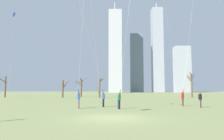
# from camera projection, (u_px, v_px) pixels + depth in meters

# --- Properties ---
(ground_plane) EXTENTS (400.00, 400.00, 0.00)m
(ground_plane) POSITION_uv_depth(u_px,v_px,m) (113.00, 118.00, 14.30)
(ground_plane) COLOR #848E56
(kite_flyer_foreground_left_purple) EXTENTS (3.08, 5.55, 11.40)m
(kite_flyer_foreground_left_purple) POSITION_uv_depth(u_px,v_px,m) (99.00, 80.00, 22.53)
(kite_flyer_foreground_left_purple) COLOR black
(kite_flyer_foreground_left_purple) RESTS_ON ground
(kite_flyer_midfield_left_green) EXTENTS (3.43, 8.98, 22.33)m
(kite_flyer_midfield_left_green) POSITION_uv_depth(u_px,v_px,m) (124.00, 52.00, 23.17)
(kite_flyer_midfield_left_green) COLOR #33384C
(kite_flyer_midfield_left_green) RESTS_ON ground
(kite_flyer_far_back_white) EXTENTS (1.18, 5.02, 10.91)m
(kite_flyer_far_back_white) POSITION_uv_depth(u_px,v_px,m) (79.00, 88.00, 20.96)
(kite_flyer_far_back_white) COLOR #726656
(kite_flyer_far_back_white) RESTS_ON ground
(kite_flyer_midfield_center_orange) EXTENTS (5.97, 7.98, 21.03)m
(kite_flyer_midfield_center_orange) POSITION_uv_depth(u_px,v_px,m) (187.00, 56.00, 26.81)
(kite_flyer_midfield_center_orange) COLOR #726656
(kite_flyer_midfield_center_orange) RESTS_ON ground
(bystander_strolling_midfield) EXTENTS (0.43, 0.36, 1.62)m
(bystander_strolling_midfield) POSITION_uv_depth(u_px,v_px,m) (200.00, 99.00, 22.24)
(bystander_strolling_midfield) COLOR #726656
(bystander_strolling_midfield) RESTS_ON ground
(distant_kite_high_overhead_blue) EXTENTS (1.09, 3.54, 15.49)m
(distant_kite_high_overhead_blue) POSITION_uv_depth(u_px,v_px,m) (14.00, 21.00, 37.74)
(distant_kite_high_overhead_blue) COLOR blue
(distant_kite_high_overhead_blue) RESTS_ON ground
(bare_tree_far_right_edge) EXTENTS (1.58, 1.36, 4.01)m
(bare_tree_far_right_edge) POSITION_uv_depth(u_px,v_px,m) (63.00, 88.00, 50.25)
(bare_tree_far_right_edge) COLOR brown
(bare_tree_far_right_edge) RESTS_ON ground
(bare_tree_left_of_center) EXTENTS (2.88, 1.81, 5.01)m
(bare_tree_left_of_center) POSITION_uv_depth(u_px,v_px,m) (81.00, 87.00, 55.35)
(bare_tree_left_of_center) COLOR brown
(bare_tree_left_of_center) RESTS_ON ground
(bare_tree_center) EXTENTS (1.92, 1.83, 5.95)m
(bare_tree_center) POSITION_uv_depth(u_px,v_px,m) (191.00, 84.00, 51.47)
(bare_tree_center) COLOR brown
(bare_tree_center) RESTS_ON ground
(bare_tree_leftmost) EXTENTS (1.31, 1.85, 4.55)m
(bare_tree_leftmost) POSITION_uv_depth(u_px,v_px,m) (100.00, 87.00, 49.89)
(bare_tree_leftmost) COLOR brown
(bare_tree_leftmost) RESTS_ON ground
(bare_tree_right_of_center) EXTENTS (1.89, 2.78, 5.04)m
(bare_tree_right_of_center) POSITION_uv_depth(u_px,v_px,m) (5.00, 86.00, 52.63)
(bare_tree_right_of_center) COLOR brown
(bare_tree_right_of_center) RESTS_ON ground
(skyline_mid_tower_right) EXTENTS (8.76, 9.45, 40.45)m
(skyline_mid_tower_right) POSITION_uv_depth(u_px,v_px,m) (136.00, 63.00, 152.27)
(skyline_mid_tower_right) COLOR slate
(skyline_mid_tower_right) RESTS_ON ground
(skyline_squat_block) EXTENTS (8.16, 7.90, 57.31)m
(skyline_squat_block) POSITION_uv_depth(u_px,v_px,m) (115.00, 51.00, 136.43)
(skyline_squat_block) COLOR #B2B2B7
(skyline_squat_block) RESTS_ON ground
(skyline_wide_slab) EXTENTS (9.94, 7.48, 30.19)m
(skyline_wide_slab) POSITION_uv_depth(u_px,v_px,m) (182.00, 69.00, 143.12)
(skyline_wide_slab) COLOR #9EA3AD
(skyline_wide_slab) RESTS_ON ground
(skyline_short_annex) EXTENTS (7.56, 8.12, 65.02)m
(skyline_short_annex) POSITION_uv_depth(u_px,v_px,m) (157.00, 50.00, 156.44)
(skyline_short_annex) COLOR #9EA3AD
(skyline_short_annex) RESTS_ON ground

